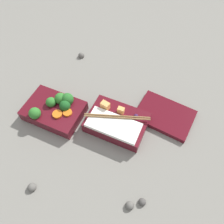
{
  "coord_description": "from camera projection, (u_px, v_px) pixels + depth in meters",
  "views": [
    {
      "loc": [
        0.25,
        -0.34,
        0.66
      ],
      "look_at": [
        0.08,
        0.04,
        0.04
      ],
      "focal_mm": 35.0,
      "sensor_mm": 36.0,
      "label": 1
    }
  ],
  "objects": [
    {
      "name": "bento_tray_vegetable",
      "position": [
        55.0,
        109.0,
        0.76
      ],
      "size": [
        0.2,
        0.14,
        0.08
      ],
      "color": "#510F19",
      "rests_on": "ground_plane"
    },
    {
      "name": "pebble_2",
      "position": [
        130.0,
        206.0,
        0.61
      ],
      "size": [
        0.02,
        0.02,
        0.02
      ],
      "primitive_type": "sphere",
      "color": "#595651",
      "rests_on": "ground_plane"
    },
    {
      "name": "pebble_3",
      "position": [
        32.0,
        187.0,
        0.64
      ],
      "size": [
        0.03,
        0.03,
        0.03
      ],
      "primitive_type": "sphere",
      "color": "#595651",
      "rests_on": "ground_plane"
    },
    {
      "name": "pebble_1",
      "position": [
        142.0,
        202.0,
        0.61
      ],
      "size": [
        0.02,
        0.02,
        0.02
      ],
      "primitive_type": "sphere",
      "color": "#474442",
      "rests_on": "ground_plane"
    },
    {
      "name": "bento_tray_rice",
      "position": [
        117.0,
        122.0,
        0.73
      ],
      "size": [
        0.21,
        0.14,
        0.07
      ],
      "color": "#510F19",
      "rests_on": "ground_plane"
    },
    {
      "name": "pebble_0",
      "position": [
        81.0,
        56.0,
        0.94
      ],
      "size": [
        0.03,
        0.03,
        0.03
      ],
      "primitive_type": "sphere",
      "color": "#595651",
      "rests_on": "ground_plane"
    },
    {
      "name": "ground_plane",
      "position": [
        87.0,
        118.0,
        0.77
      ],
      "size": [
        3.0,
        3.0,
        0.0
      ],
      "primitive_type": "plane",
      "color": "slate"
    },
    {
      "name": "bento_lid",
      "position": [
        165.0,
        115.0,
        0.77
      ],
      "size": [
        0.21,
        0.15,
        0.02
      ],
      "primitive_type": "cube",
      "rotation": [
        0.0,
        0.0,
        -0.1
      ],
      "color": "#510F19",
      "rests_on": "ground_plane"
    }
  ]
}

